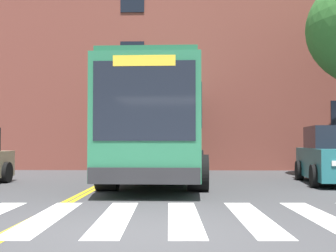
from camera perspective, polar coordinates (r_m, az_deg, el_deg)
name	(u,v)px	position (r m, az deg, el deg)	size (l,w,h in m)	color
ground_plane	(132,233)	(6.90, -4.45, -12.84)	(120.00, 120.00, 0.00)	#424244
crosswalk	(150,217)	(8.20, -2.26, -11.06)	(13.65, 4.20, 0.01)	white
lane_line_yellow_inner	(129,169)	(22.26, -4.82, -5.27)	(0.12, 36.00, 0.01)	gold
lane_line_yellow_outer	(132,169)	(22.25, -4.41, -5.27)	(0.12, 36.00, 0.01)	gold
city_bus	(161,125)	(15.97, -0.80, 0.13)	(3.14, 11.55, 3.49)	#28704C
car_black_behind_bus	(174,151)	(25.27, 0.70, -3.06)	(2.07, 3.95, 1.75)	black
building_facade	(230,73)	(24.89, 7.53, 6.48)	(35.93, 6.48, 9.85)	brown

